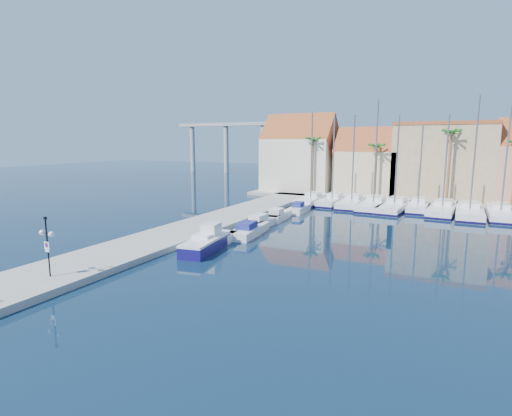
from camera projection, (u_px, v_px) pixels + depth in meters
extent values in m
plane|color=black|center=(192.00, 284.00, 25.94)|extent=(260.00, 260.00, 0.00)
cube|color=gray|center=(197.00, 227.00, 41.78)|extent=(6.00, 77.00, 0.50)
cube|color=gray|center=(419.00, 198.00, 63.89)|extent=(54.00, 16.00, 0.50)
cylinder|color=black|center=(48.00, 247.00, 25.51)|extent=(0.10, 0.10, 3.94)
cylinder|color=black|center=(44.00, 233.00, 25.48)|extent=(0.49, 0.08, 0.05)
cylinder|color=black|center=(49.00, 234.00, 25.24)|extent=(0.49, 0.08, 0.05)
sphere|color=white|center=(42.00, 232.00, 25.61)|extent=(0.35, 0.35, 0.35)
sphere|color=white|center=(51.00, 234.00, 25.12)|extent=(0.35, 0.35, 0.35)
cube|color=black|center=(45.00, 218.00, 25.20)|extent=(0.22, 0.13, 0.16)
cube|color=white|center=(47.00, 246.00, 25.44)|extent=(0.49, 0.06, 0.49)
cylinder|color=red|center=(46.00, 245.00, 25.41)|extent=(0.34, 0.04, 0.34)
cylinder|color=#1933A5|center=(46.00, 245.00, 25.40)|extent=(0.24, 0.03, 0.24)
cube|color=white|center=(47.00, 251.00, 25.50)|extent=(0.40, 0.06, 0.14)
cube|color=#130E56|center=(205.00, 246.00, 33.61)|extent=(2.89, 6.32, 0.91)
cube|color=white|center=(205.00, 239.00, 33.52)|extent=(2.89, 6.32, 0.20)
cube|color=white|center=(211.00, 230.00, 34.57)|extent=(1.54, 1.80, 1.12)
cube|color=white|center=(211.00, 242.00, 35.02)|extent=(2.65, 7.00, 0.80)
cube|color=white|center=(207.00, 236.00, 34.28)|extent=(1.70, 2.50, 0.60)
cube|color=white|center=(249.00, 231.00, 39.42)|extent=(2.68, 6.65, 0.80)
cube|color=navy|center=(247.00, 225.00, 38.71)|extent=(1.66, 2.40, 0.60)
cube|color=white|center=(261.00, 223.00, 43.43)|extent=(2.27, 6.17, 0.80)
cube|color=white|center=(259.00, 217.00, 42.79)|extent=(1.48, 2.20, 0.60)
cube|color=white|center=(278.00, 216.00, 47.10)|extent=(2.21, 5.66, 0.80)
cube|color=white|center=(276.00, 211.00, 46.48)|extent=(1.39, 2.03, 0.60)
cube|color=white|center=(299.00, 209.00, 52.13)|extent=(2.03, 5.39, 0.80)
cube|color=navy|center=(298.00, 204.00, 51.53)|extent=(1.30, 1.92, 0.60)
cube|color=white|center=(311.00, 200.00, 59.21)|extent=(2.92, 9.96, 1.00)
cube|color=#0E0B38|center=(311.00, 202.00, 59.26)|extent=(2.98, 10.02, 0.28)
cube|color=white|center=(313.00, 194.00, 59.96)|extent=(1.90, 3.02, 0.60)
cylinder|color=slate|center=(312.00, 155.00, 57.67)|extent=(0.20, 0.20, 12.28)
cube|color=white|center=(333.00, 201.00, 58.47)|extent=(2.63, 9.37, 1.00)
cube|color=#0E0B38|center=(333.00, 203.00, 58.52)|extent=(2.69, 9.43, 0.28)
cube|color=white|center=(335.00, 195.00, 59.15)|extent=(1.76, 2.83, 0.60)
cylinder|color=slate|center=(333.00, 158.00, 57.02)|extent=(0.20, 0.20, 11.64)
cube|color=white|center=(352.00, 203.00, 56.84)|extent=(3.03, 10.50, 1.00)
cube|color=#0E0B38|center=(352.00, 205.00, 56.90)|extent=(3.09, 10.56, 0.28)
cube|color=white|center=(354.00, 196.00, 57.64)|extent=(1.99, 3.18, 0.60)
cylinder|color=slate|center=(353.00, 158.00, 55.33)|extent=(0.20, 0.20, 11.72)
cube|color=white|center=(374.00, 205.00, 54.98)|extent=(3.08, 11.10, 1.00)
cube|color=#0E0B38|center=(374.00, 207.00, 55.04)|extent=(3.14, 11.16, 0.28)
cube|color=white|center=(376.00, 198.00, 55.82)|extent=(2.07, 3.35, 0.60)
cylinder|color=slate|center=(376.00, 152.00, 53.30)|extent=(0.20, 0.20, 13.57)
cube|color=white|center=(395.00, 206.00, 53.65)|extent=(3.90, 11.49, 1.00)
cube|color=#0E0B38|center=(395.00, 209.00, 53.70)|extent=(3.96, 11.56, 0.28)
cube|color=white|center=(397.00, 199.00, 54.47)|extent=(2.34, 3.55, 0.60)
cylinder|color=slate|center=(397.00, 160.00, 52.14)|extent=(0.20, 0.20, 11.49)
cube|color=white|center=(418.00, 207.00, 53.39)|extent=(2.43, 9.10, 1.00)
cube|color=#0E0B38|center=(418.00, 209.00, 53.44)|extent=(2.49, 9.16, 0.28)
cube|color=white|center=(419.00, 200.00, 54.06)|extent=(1.67, 2.74, 0.60)
cylinder|color=slate|center=(421.00, 165.00, 52.06)|extent=(0.20, 0.20, 10.19)
cube|color=white|center=(443.00, 209.00, 51.33)|extent=(3.64, 11.26, 1.00)
cube|color=#0E0B38|center=(442.00, 212.00, 51.38)|extent=(3.70, 11.33, 0.28)
cube|color=white|center=(444.00, 202.00, 52.14)|extent=(2.24, 3.46, 0.60)
cylinder|color=slate|center=(446.00, 161.00, 49.83)|extent=(0.20, 0.20, 11.44)
cube|color=white|center=(469.00, 212.00, 49.52)|extent=(3.15, 11.74, 1.00)
cube|color=#0E0B38|center=(469.00, 214.00, 49.58)|extent=(3.21, 11.80, 0.28)
cube|color=white|center=(470.00, 204.00, 50.42)|extent=(2.16, 3.53, 0.60)
cylinder|color=slate|center=(475.00, 153.00, 47.81)|extent=(0.20, 0.20, 13.55)
cube|color=white|center=(500.00, 213.00, 48.37)|extent=(2.89, 10.77, 1.00)
cube|color=#0E0B38|center=(500.00, 216.00, 48.42)|extent=(2.95, 10.83, 0.28)
cube|color=white|center=(500.00, 206.00, 49.18)|extent=(1.99, 3.24, 0.60)
cylinder|color=slate|center=(506.00, 159.00, 46.81)|extent=(0.20, 0.20, 12.18)
cube|color=beige|center=(300.00, 165.00, 71.01)|extent=(12.00, 9.00, 9.00)
cube|color=#993F21|center=(300.00, 139.00, 70.27)|extent=(12.30, 9.00, 9.00)
cube|color=#CDB491|center=(368.00, 173.00, 65.90)|extent=(10.00, 8.00, 7.00)
cube|color=#993F21|center=(369.00, 151.00, 65.32)|extent=(10.30, 8.00, 8.00)
cube|color=tan|center=(443.00, 162.00, 61.62)|extent=(14.00, 10.00, 11.00)
cube|color=#993F21|center=(446.00, 124.00, 60.67)|extent=(14.20, 10.20, 0.50)
cylinder|color=brown|center=(313.00, 167.00, 64.84)|extent=(0.36, 0.36, 9.00)
sphere|color=#1C5F1B|center=(313.00, 140.00, 64.12)|extent=(2.60, 2.60, 2.60)
cylinder|color=brown|center=(375.00, 172.00, 60.52)|extent=(0.36, 0.36, 8.00)
sphere|color=#1C5F1B|center=(377.00, 147.00, 59.89)|extent=(2.60, 2.60, 2.60)
cylinder|color=brown|center=(449.00, 168.00, 55.96)|extent=(0.36, 0.36, 10.00)
sphere|color=#1C5F1B|center=(452.00, 132.00, 55.16)|extent=(2.60, 2.60, 2.60)
cube|color=#9E9E99|center=(250.00, 124.00, 112.73)|extent=(48.00, 2.20, 0.90)
cylinder|color=#9E9E99|center=(193.00, 148.00, 122.68)|extent=(1.40, 1.40, 14.00)
cylinder|color=#9E9E99|center=(226.00, 149.00, 117.40)|extent=(1.40, 1.40, 14.00)
cylinder|color=#9E9E99|center=(263.00, 149.00, 112.13)|extent=(1.40, 1.40, 14.00)
cylinder|color=#9E9E99|center=(303.00, 149.00, 106.86)|extent=(1.40, 1.40, 14.00)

